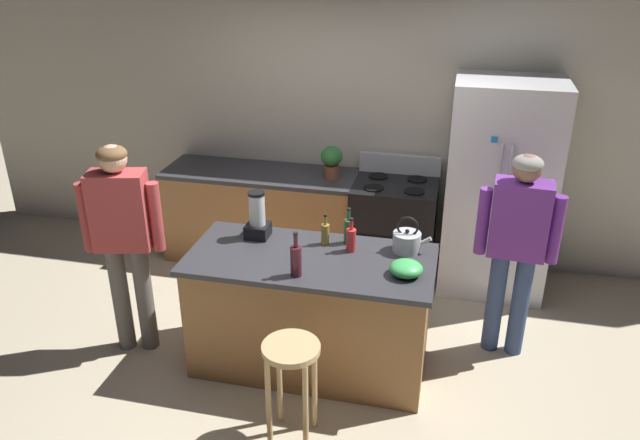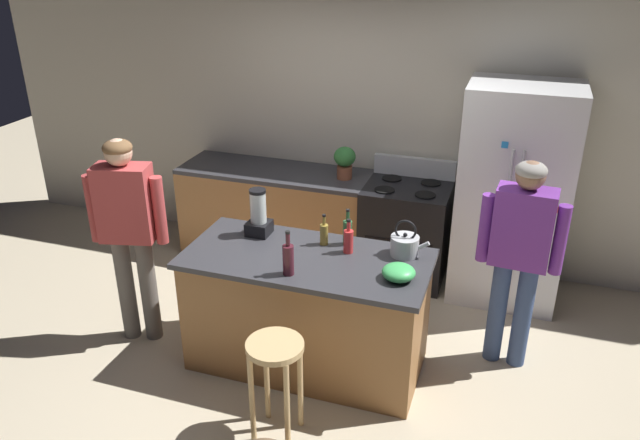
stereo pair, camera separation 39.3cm
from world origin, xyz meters
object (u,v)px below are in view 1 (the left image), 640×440
Objects in this scene: stove_range at (393,228)px; person_by_island_left at (123,231)px; potted_plant at (332,160)px; kitchen_island at (311,311)px; mixing_bowl at (406,268)px; bar_stool at (291,367)px; bottle_soda at (351,239)px; bottle_wine at (296,260)px; blender_appliance at (257,218)px; person_by_sink_right at (517,238)px; bottle_olive_oil at (348,230)px; tea_kettle at (407,241)px; bottle_vinegar at (325,233)px; refrigerator at (499,189)px.

person_by_island_left is (-1.79, -1.63, 0.54)m from stove_range.
stove_range is 0.86m from potted_plant.
potted_plant is (-0.60, 0.03, 0.61)m from stove_range.
kitchen_island is 7.84× the size of mixing_bowl.
bottle_soda reaches higher than bar_stool.
bottle_wine reaches higher than bar_stool.
blender_appliance reaches higher than potted_plant.
person_by_sink_right reaches higher than potted_plant.
blender_appliance reaches higher than bottle_olive_oil.
tea_kettle reaches higher than bottle_soda.
stove_range is 4.90× the size of mixing_bowl.
person_by_sink_right is at bearing 28.02° from bottle_wine.
blender_appliance is at bearing 130.86° from bottle_wine.
potted_plant is 0.95× the size of bottle_wine.
stove_range is at bearing 74.57° from kitchen_island.
bar_stool is (-1.35, -1.26, -0.42)m from person_by_sink_right.
bottle_vinegar is (0.06, 0.22, 0.54)m from kitchen_island.
tea_kettle is at bearing -3.99° from bottle_olive_oil.
refrigerator is at bearing 48.71° from kitchen_island.
person_by_sink_right reaches higher than bottle_vinegar.
kitchen_island is 7.36× the size of bottle_vinegar.
tea_kettle is at bearing -80.07° from stove_range.
mixing_bowl is at bearing 47.13° from bar_stool.
potted_plant is at bearing 96.07° from bar_stool.
stove_range is at bearing 75.89° from bottle_wine.
potted_plant is at bearing 54.21° from person_by_island_left.
stove_range is 2.31m from bar_stool.
stove_range is 0.66× the size of person_by_island_left.
person_by_island_left reaches higher than blender_appliance.
blender_appliance is at bearing -175.78° from bottle_olive_oil.
blender_appliance is at bearing 153.70° from kitchen_island.
bottle_soda is at bearing 55.73° from bottle_wine.
tea_kettle is (0.22, -1.28, 0.52)m from stove_range.
potted_plant reaches higher than bottle_olive_oil.
bottle_wine is 1.34× the size of bottle_vinegar.
bar_stool is 2.56× the size of bottle_olive_oil.
bottle_vinegar is (0.24, -1.33, -0.09)m from potted_plant.
stove_range is 3.94× the size of tea_kettle.
refrigerator is 1.42m from tea_kettle.
tea_kettle is (0.43, -0.03, -0.02)m from bottle_olive_oil.
mixing_bowl is (0.71, 0.17, -0.07)m from bottle_wine.
blender_appliance is 0.65m from bottle_wine.
bottle_soda is (0.19, 0.91, 0.45)m from bar_stool.
kitchen_island is 0.62m from bottle_soda.
potted_plant is 1.09× the size of tea_kettle.
tea_kettle is at bearing 1.04° from blender_appliance.
mixing_bowl is (0.62, -0.32, -0.04)m from bottle_vinegar.
bottle_vinegar is 0.92× the size of bottle_soda.
bottle_wine reaches higher than tea_kettle.
stove_range is 0.68× the size of person_by_sink_right.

